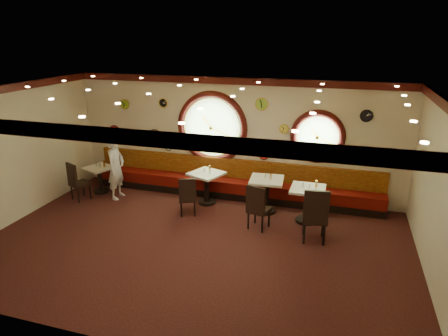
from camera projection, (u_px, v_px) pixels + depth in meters
floor at (195, 244)px, 8.51m from camera, size 9.00×6.00×0.00m
ceiling at (191, 94)px, 7.48m from camera, size 9.00×6.00×0.02m
wall_back at (234, 138)px, 10.71m from camera, size 9.00×0.02×3.20m
wall_front at (112, 247)px, 5.28m from camera, size 9.00×0.02×3.20m
wall_left at (12, 155)px, 9.23m from camera, size 0.02×6.00×3.20m
wall_right at (441, 200)px, 6.76m from camera, size 0.02×6.00×3.20m
molding_back at (233, 81)px, 10.18m from camera, size 9.00×0.10×0.18m
molding_front at (103, 135)px, 4.84m from camera, size 9.00×0.10×0.18m
molding_left at (2, 89)px, 8.73m from camera, size 0.10×6.00×0.18m
banquette_base at (230, 193)px, 10.94m from camera, size 8.00×0.55×0.20m
banquette_seat at (230, 185)px, 10.86m from camera, size 8.00×0.55×0.30m
banquette_back at (233, 168)px, 10.93m from camera, size 8.00×0.10×0.55m
porthole_left_glass at (212, 127)px, 10.79m from camera, size 1.66×0.02×1.66m
porthole_left_frame at (212, 127)px, 10.78m from camera, size 1.98×0.18×1.98m
porthole_left_ring at (212, 128)px, 10.75m from camera, size 1.61×0.03×1.61m
porthole_right_glass at (318, 137)px, 10.04m from camera, size 1.10×0.02×1.10m
porthole_right_frame at (318, 137)px, 10.03m from camera, size 1.38×0.18×1.38m
porthole_right_ring at (317, 137)px, 10.00m from camera, size 1.09×0.03×1.09m
wall_clock_0 at (169, 147)px, 11.33m from camera, size 0.20×0.03×0.20m
wall_clock_1 at (163, 103)px, 10.95m from camera, size 0.24×0.03×0.24m
wall_clock_2 at (366, 116)px, 9.51m from camera, size 0.28×0.03×0.28m
wall_clock_3 at (284, 129)px, 10.19m from camera, size 0.22×0.03×0.22m
wall_clock_4 at (115, 131)px, 11.68m from camera, size 0.32×0.03×0.32m
wall_clock_5 at (373, 155)px, 9.75m from camera, size 0.34×0.03×0.34m
wall_clock_6 at (262, 104)px, 10.16m from camera, size 0.30×0.03×0.30m
wall_clock_7 at (125, 104)px, 11.31m from camera, size 0.26×0.03×0.26m
wall_clock_8 at (155, 136)px, 11.34m from camera, size 0.36×0.03×0.36m
wall_clock_9 at (264, 155)px, 10.57m from camera, size 0.24×0.03×0.24m
table_a at (100, 176)px, 11.14m from camera, size 0.88×0.88×0.75m
table_b at (206, 184)px, 10.41m from camera, size 1.00×1.00×0.85m
table_c at (266, 191)px, 9.88m from camera, size 0.86×0.86×0.88m
table_d at (307, 201)px, 9.36m from camera, size 0.79×0.79×0.86m
chair_a at (76, 179)px, 10.56m from camera, size 0.58×0.58×0.65m
chair_b at (188, 194)px, 9.68m from camera, size 0.54×0.54×0.61m
chair_c at (257, 205)px, 8.96m from camera, size 0.55×0.55×0.67m
chair_d at (315, 212)px, 8.36m from camera, size 0.58×0.58×0.77m
condiment_a_salt at (96, 164)px, 11.11m from camera, size 0.04×0.04×0.10m
condiment_b_salt at (204, 170)px, 10.35m from camera, size 0.04×0.04×0.11m
condiment_c_salt at (265, 176)px, 9.82m from camera, size 0.03×0.03×0.09m
condiment_d_salt at (303, 185)px, 9.28m from camera, size 0.04×0.04×0.11m
condiment_a_pepper at (100, 165)px, 11.03m from camera, size 0.04×0.04×0.11m
condiment_b_pepper at (209, 171)px, 10.27m from camera, size 0.04×0.04×0.10m
condiment_c_pepper at (270, 178)px, 9.70m from camera, size 0.03×0.03×0.10m
condiment_d_pepper at (309, 186)px, 9.23m from camera, size 0.04×0.04×0.10m
condiment_a_bottle at (104, 164)px, 11.05m from camera, size 0.06×0.06×0.18m
condiment_b_bottle at (210, 169)px, 10.34m from camera, size 0.05×0.05×0.17m
condiment_c_bottle at (271, 176)px, 9.76m from camera, size 0.04×0.04×0.14m
condiment_d_bottle at (316, 184)px, 9.30m from camera, size 0.05×0.05×0.16m
waiter at (116, 168)px, 10.66m from camera, size 0.41×0.63×1.71m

